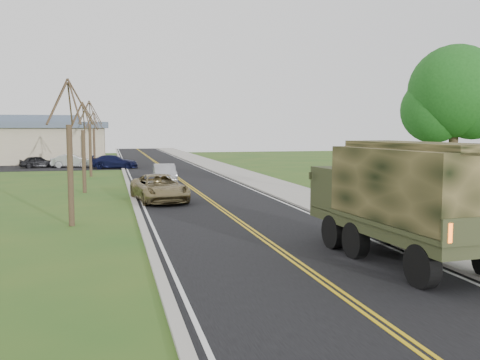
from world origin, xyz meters
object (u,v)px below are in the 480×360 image
object	(u,v)px
suv_champagne	(159,188)
sedan_silver	(165,174)
military_truck	(403,194)
pickup_navy	(419,187)

from	to	relation	value
suv_champagne	sedan_silver	bearing A→B (deg)	75.00
military_truck	sedan_silver	xyz separation A→B (m)	(-4.62, 25.18, -1.36)
suv_champagne	pickup_navy	xyz separation A→B (m)	(14.79, -2.32, -0.07)
suv_champagne	sedan_silver	size ratio (longest dim) A/B	1.23
sedan_silver	military_truck	bearing A→B (deg)	-78.43
military_truck	suv_champagne	distance (m)	16.65
suv_champagne	pickup_navy	distance (m)	14.97
military_truck	pickup_navy	bearing A→B (deg)	52.07
military_truck	sedan_silver	distance (m)	25.63
sedan_silver	pickup_navy	world-z (taller)	sedan_silver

